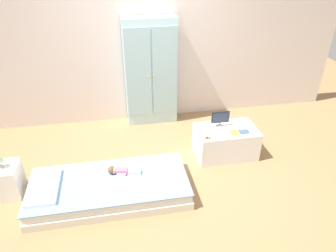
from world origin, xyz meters
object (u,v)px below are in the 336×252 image
book_yellow (234,133)px  tv_stand (225,142)px  wardrobe (151,73)px  tv_monitor (220,118)px  doll (118,171)px  bed (110,188)px  rocking_horse_toy (208,135)px  book_blue (243,132)px  nightstand (6,181)px

book_yellow → tv_stand: bearing=118.2°
wardrobe → tv_stand: bearing=-52.5°
tv_monitor → doll: bearing=-159.9°
bed → wardrobe: size_ratio=1.09×
bed → rocking_horse_toy: (1.27, 0.37, 0.35)m
tv_monitor → book_yellow: (0.14, -0.20, -0.12)m
book_blue → doll: bearing=-169.4°
doll → nightstand: size_ratio=0.99×
tv_stand → nightstand: bearing=-173.7°
bed → book_yellow: (1.66, 0.44, 0.31)m
doll → tv_stand: tv_stand is taller
book_yellow → doll: bearing=-168.5°
rocking_horse_toy → doll: bearing=-167.9°
nightstand → tv_monitor: (2.70, 0.39, 0.34)m
wardrobe → tv_monitor: wardrobe is taller
tv_stand → book_blue: 0.30m
doll → book_yellow: size_ratio=3.44×
bed → doll: bearing=47.8°
book_blue → bed: bearing=-166.2°
doll → nightstand: nightstand is taller
doll → bed: bearing=-132.2°
doll → tv_monitor: 1.53m
book_yellow → nightstand: bearing=-176.1°
tv_stand → tv_monitor: size_ratio=3.34×
nightstand → book_yellow: 2.86m
wardrobe → tv_stand: 1.56m
wardrobe → book_blue: bearing=-49.7°
tv_stand → tv_monitor: (-0.07, 0.09, 0.33)m
doll → book_blue: (1.67, 0.31, 0.16)m
nightstand → wardrobe: 2.48m
nightstand → tv_stand: (2.78, 0.31, 0.01)m
rocking_horse_toy → tv_stand: bearing=28.9°
bed → rocking_horse_toy: rocking_horse_toy is taller
bed → tv_stand: bearing=19.1°
bed → book_blue: size_ratio=12.51×
book_yellow → book_blue: bearing=0.0°
rocking_horse_toy → book_blue: (0.52, 0.07, -0.04)m
tv_stand → book_yellow: 0.25m
tv_monitor → tv_stand: bearing=-49.2°
nightstand → book_blue: 2.98m
tv_stand → book_yellow: bearing=-61.8°
rocking_horse_toy → book_blue: size_ratio=0.73×
doll → nightstand: (-1.29, 0.12, -0.06)m
tv_stand → book_blue: (0.19, -0.11, 0.21)m
nightstand → book_yellow: book_yellow is taller
rocking_horse_toy → book_blue: 0.52m
tv_monitor → book_blue: bearing=-37.5°
wardrobe → rocking_horse_toy: size_ratio=15.66×
doll → rocking_horse_toy: rocking_horse_toy is taller
wardrobe → book_yellow: wardrobe is taller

